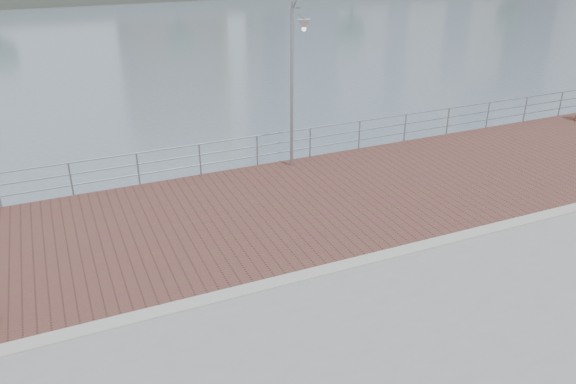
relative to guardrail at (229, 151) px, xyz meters
name	(u,v)px	position (x,y,z in m)	size (l,w,h in m)	color
water	(319,338)	(0.00, -7.00, -2.69)	(400.00, 400.00, 0.00)	slate
brick_lane	(266,210)	(0.00, -3.40, -0.68)	(40.00, 6.80, 0.02)	brown
curb	(321,271)	(0.00, -7.00, -0.66)	(40.00, 0.40, 0.06)	#B7B5AD
guardrail	(229,151)	(0.00, 0.00, 0.00)	(39.06, 0.06, 1.13)	#8C9EA8
street_lamp	(297,59)	(2.12, -0.89, 3.13)	(0.39, 1.14, 5.39)	gray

